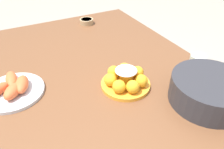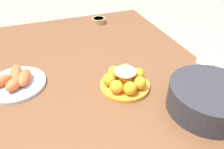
{
  "view_description": "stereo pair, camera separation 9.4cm",
  "coord_description": "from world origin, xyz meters",
  "px_view_note": "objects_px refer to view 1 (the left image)",
  "views": [
    {
      "loc": [
        0.73,
        -0.31,
        1.31
      ],
      "look_at": [
        0.05,
        0.04,
        0.76
      ],
      "focal_mm": 35.0,
      "sensor_mm": 36.0,
      "label": 1
    },
    {
      "loc": [
        0.77,
        -0.23,
        1.31
      ],
      "look_at": [
        0.05,
        0.04,
        0.76
      ],
      "focal_mm": 35.0,
      "sensor_mm": 36.0,
      "label": 2
    }
  ],
  "objects_px": {
    "serving_bowl": "(209,90)",
    "seafood_platter": "(12,89)",
    "cup_far": "(197,61)",
    "sauce_bowl": "(87,21)",
    "dining_table": "(100,91)",
    "cake_plate": "(126,79)"
  },
  "relations": [
    {
      "from": "cake_plate",
      "to": "cup_far",
      "type": "bearing_deg",
      "value": 85.01
    },
    {
      "from": "cake_plate",
      "to": "serving_bowl",
      "type": "xyz_separation_m",
      "value": [
        0.23,
        0.24,
        0.02
      ]
    },
    {
      "from": "seafood_platter",
      "to": "cup_far",
      "type": "bearing_deg",
      "value": 75.65
    },
    {
      "from": "sauce_bowl",
      "to": "cup_far",
      "type": "height_order",
      "value": "cup_far"
    },
    {
      "from": "cake_plate",
      "to": "sauce_bowl",
      "type": "xyz_separation_m",
      "value": [
        -0.71,
        0.11,
        -0.02
      ]
    },
    {
      "from": "dining_table",
      "to": "seafood_platter",
      "type": "xyz_separation_m",
      "value": [
        -0.07,
        -0.36,
        0.1
      ]
    },
    {
      "from": "sauce_bowl",
      "to": "dining_table",
      "type": "bearing_deg",
      "value": -17.15
    },
    {
      "from": "cake_plate",
      "to": "seafood_platter",
      "type": "height_order",
      "value": "cake_plate"
    },
    {
      "from": "cake_plate",
      "to": "cup_far",
      "type": "relative_size",
      "value": 2.78
    },
    {
      "from": "serving_bowl",
      "to": "seafood_platter",
      "type": "height_order",
      "value": "serving_bowl"
    },
    {
      "from": "seafood_platter",
      "to": "cup_far",
      "type": "distance_m",
      "value": 0.84
    },
    {
      "from": "cup_far",
      "to": "dining_table",
      "type": "bearing_deg",
      "value": -106.67
    },
    {
      "from": "dining_table",
      "to": "seafood_platter",
      "type": "relative_size",
      "value": 6.02
    },
    {
      "from": "cup_far",
      "to": "serving_bowl",
      "type": "bearing_deg",
      "value": -35.94
    },
    {
      "from": "sauce_bowl",
      "to": "seafood_platter",
      "type": "relative_size",
      "value": 0.37
    },
    {
      "from": "serving_bowl",
      "to": "seafood_platter",
      "type": "xyz_separation_m",
      "value": [
        -0.4,
        -0.67,
        -0.03
      ]
    },
    {
      "from": "serving_bowl",
      "to": "sauce_bowl",
      "type": "xyz_separation_m",
      "value": [
        -0.93,
        -0.13,
        -0.04
      ]
    },
    {
      "from": "cup_far",
      "to": "sauce_bowl",
      "type": "bearing_deg",
      "value": -160.11
    },
    {
      "from": "serving_bowl",
      "to": "seafood_platter",
      "type": "distance_m",
      "value": 0.78
    },
    {
      "from": "sauce_bowl",
      "to": "seafood_platter",
      "type": "bearing_deg",
      "value": -45.56
    },
    {
      "from": "dining_table",
      "to": "seafood_platter",
      "type": "bearing_deg",
      "value": -101.33
    },
    {
      "from": "dining_table",
      "to": "serving_bowl",
      "type": "relative_size",
      "value": 5.12
    }
  ]
}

